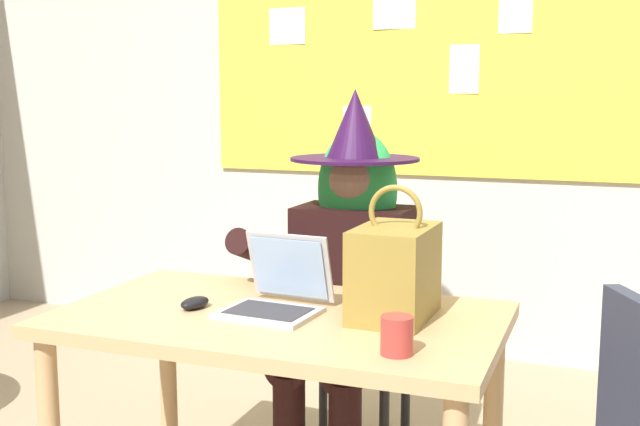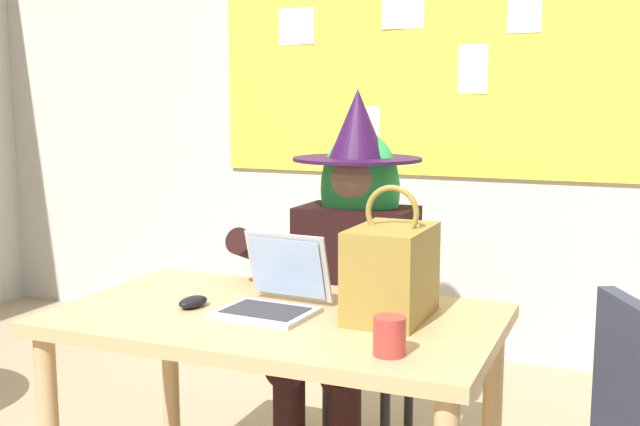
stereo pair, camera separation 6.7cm
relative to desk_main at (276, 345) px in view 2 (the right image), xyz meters
name	(u,v)px [view 2 (the right image)]	position (x,y,z in m)	size (l,w,h in m)	color
wall_back_bulletin	(436,82)	(-0.08, 2.01, 0.80)	(5.83, 2.20, 2.84)	beige
desk_main	(276,345)	(0.00, 0.00, 0.00)	(1.29, 0.77, 0.73)	tan
chair_at_desk	(361,325)	(-0.01, 0.73, -0.14)	(0.44, 0.44, 0.88)	black
person_costumed	(351,260)	(-0.01, 0.61, 0.13)	(0.60, 0.70, 1.38)	black
laptop	(274,294)	(-0.01, 0.02, 0.15)	(0.28, 0.29, 0.22)	#B7B7BC
computer_mouse	(193,302)	(-0.25, -0.05, 0.11)	(0.06, 0.10, 0.03)	black
handbag	(391,271)	(0.32, 0.08, 0.23)	(0.20, 0.30, 0.38)	olive
coffee_mug	(390,336)	(0.42, -0.22, 0.14)	(0.08, 0.08, 0.10)	#B23833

